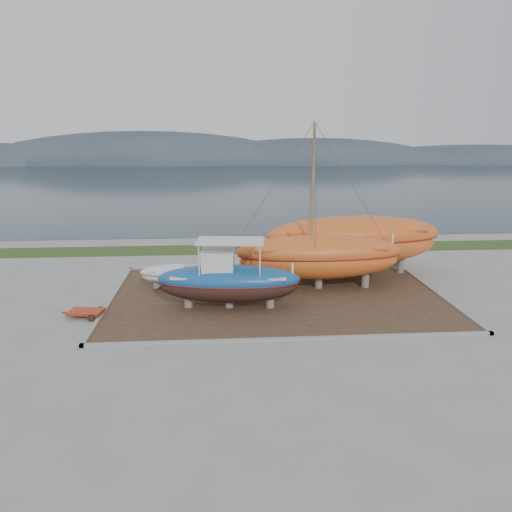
{
  "coord_description": "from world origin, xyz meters",
  "views": [
    {
      "loc": [
        -3.11,
        -22.36,
        9.01
      ],
      "look_at": [
        -1.16,
        4.0,
        2.35
      ],
      "focal_mm": 35.0,
      "sensor_mm": 36.0,
      "label": 1
    }
  ],
  "objects_px": {
    "orange_sailboat": "(321,208)",
    "red_trailer": "(86,314)",
    "white_dinghy": "(178,276)",
    "orange_bare_hull": "(353,246)",
    "blue_caique": "(229,274)"
  },
  "relations": [
    {
      "from": "blue_caique",
      "to": "orange_sailboat",
      "type": "bearing_deg",
      "value": 33.81
    },
    {
      "from": "blue_caique",
      "to": "orange_bare_hull",
      "type": "distance_m",
      "value": 9.71
    },
    {
      "from": "blue_caique",
      "to": "white_dinghy",
      "type": "bearing_deg",
      "value": 133.27
    },
    {
      "from": "white_dinghy",
      "to": "orange_sailboat",
      "type": "relative_size",
      "value": 0.46
    },
    {
      "from": "orange_sailboat",
      "to": "orange_bare_hull",
      "type": "relative_size",
      "value": 0.86
    },
    {
      "from": "orange_sailboat",
      "to": "white_dinghy",
      "type": "bearing_deg",
      "value": 174.62
    },
    {
      "from": "blue_caique",
      "to": "orange_sailboat",
      "type": "distance_m",
      "value": 6.7
    },
    {
      "from": "white_dinghy",
      "to": "orange_bare_hull",
      "type": "distance_m",
      "value": 11.1
    },
    {
      "from": "white_dinghy",
      "to": "orange_bare_hull",
      "type": "xyz_separation_m",
      "value": [
        10.89,
        1.82,
        1.18
      ]
    },
    {
      "from": "white_dinghy",
      "to": "red_trailer",
      "type": "distance_m",
      "value": 6.19
    },
    {
      "from": "white_dinghy",
      "to": "orange_bare_hull",
      "type": "bearing_deg",
      "value": 7.87
    },
    {
      "from": "orange_sailboat",
      "to": "red_trailer",
      "type": "height_order",
      "value": "orange_sailboat"
    },
    {
      "from": "red_trailer",
      "to": "orange_bare_hull",
      "type": "bearing_deg",
      "value": 31.88
    },
    {
      "from": "white_dinghy",
      "to": "orange_sailboat",
      "type": "bearing_deg",
      "value": -7.23
    },
    {
      "from": "orange_bare_hull",
      "to": "red_trailer",
      "type": "distance_m",
      "value": 16.48
    }
  ]
}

